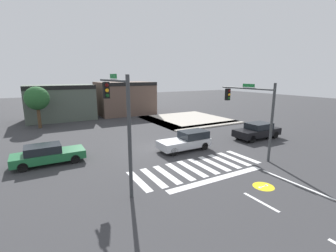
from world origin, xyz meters
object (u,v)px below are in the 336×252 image
object	(u,v)px
traffic_signal_southeast	(250,105)
roadside_tree	(37,99)
traffic_signal_southwest	(118,110)
car_silver	(187,141)
car_green	(47,154)
car_black	(257,131)

from	to	relation	value
traffic_signal_southeast	roadside_tree	size ratio (longest dim) A/B	1.15
traffic_signal_southwest	car_silver	bearing A→B (deg)	-63.19
car_green	car_black	bearing A→B (deg)	-7.93
traffic_signal_southeast	car_green	bearing A→B (deg)	69.01
traffic_signal_southwest	roadside_tree	xyz separation A→B (m)	(-3.36, 18.39, -0.79)
traffic_signal_southwest	car_green	bearing A→B (deg)	31.38
traffic_signal_southwest	car_black	size ratio (longest dim) A/B	1.28
car_black	roadside_tree	bearing A→B (deg)	-41.00
car_green	car_black	size ratio (longest dim) A/B	0.97
traffic_signal_southwest	roadside_tree	bearing A→B (deg)	10.36
car_black	car_silver	bearing A→B (deg)	-3.24
traffic_signal_southeast	car_black	world-z (taller)	traffic_signal_southeast
car_green	roadside_tree	world-z (taller)	roadside_tree
traffic_signal_southwest	car_silver	size ratio (longest dim) A/B	1.42
traffic_signal_southwest	car_silver	xyz separation A→B (m)	(6.66, 3.37, -3.40)
roadside_tree	car_green	bearing A→B (deg)	-89.70
car_black	roadside_tree	size ratio (longest dim) A/B	0.99
car_green	car_black	world-z (taller)	car_black
traffic_signal_southeast	traffic_signal_southwest	size ratio (longest dim) A/B	0.91
traffic_signal_southeast	car_black	xyz separation A→B (m)	(4.32, 2.67, -2.96)
traffic_signal_southeast	roadside_tree	xyz separation A→B (m)	(-13.47, 18.13, -0.37)
car_silver	roadside_tree	size ratio (longest dim) A/B	0.89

